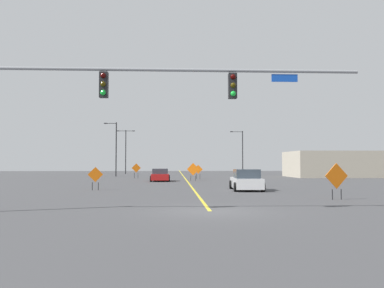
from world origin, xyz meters
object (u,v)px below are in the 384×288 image
(street_lamp_mid_left, at_px, (242,150))
(construction_sign_left_lane, at_px, (193,170))
(construction_sign_median_far, at_px, (95,176))
(car_white_far, at_px, (246,181))
(construction_sign_left_shoulder, at_px, (136,169))
(street_lamp_far_right, at_px, (115,146))
(traffic_signal_assembly, at_px, (113,93))
(street_lamp_near_right, at_px, (126,148))
(car_red_approaching, at_px, (160,175))
(construction_sign_median_near, at_px, (337,177))
(construction_sign_right_lane, at_px, (198,170))

(street_lamp_mid_left, distance_m, construction_sign_left_lane, 25.47)
(construction_sign_median_far, height_order, car_white_far, construction_sign_median_far)
(construction_sign_median_far, xyz_separation_m, car_white_far, (10.88, -0.56, -0.35))
(construction_sign_left_shoulder, xyz_separation_m, construction_sign_median_far, (-0.89, -22.42, -0.16))
(street_lamp_far_right, bearing_deg, construction_sign_left_lane, -53.98)
(construction_sign_left_lane, height_order, car_white_far, construction_sign_left_lane)
(traffic_signal_assembly, relative_size, construction_sign_median_far, 9.55)
(street_lamp_near_right, xyz_separation_m, construction_sign_left_lane, (10.57, -27.33, -3.39))
(construction_sign_left_shoulder, height_order, construction_sign_median_far, construction_sign_left_shoulder)
(car_red_approaching, relative_size, car_white_far, 0.89)
(street_lamp_far_right, xyz_separation_m, car_white_far, (13.67, -29.84, -3.64))
(street_lamp_mid_left, relative_size, construction_sign_median_far, 4.41)
(construction_sign_median_near, distance_m, car_red_approaching, 24.31)
(traffic_signal_assembly, height_order, construction_sign_left_shoulder, traffic_signal_assembly)
(street_lamp_far_right, distance_m, construction_sign_right_lane, 15.09)
(construction_sign_left_lane, distance_m, construction_sign_median_near, 23.75)
(street_lamp_mid_left, bearing_deg, street_lamp_near_right, 169.14)
(construction_sign_left_shoulder, height_order, car_red_approaching, construction_sign_left_shoulder)
(construction_sign_left_lane, bearing_deg, car_white_far, -78.59)
(construction_sign_left_shoulder, bearing_deg, street_lamp_far_right, 118.22)
(traffic_signal_assembly, height_order, construction_sign_median_near, traffic_signal_assembly)
(construction_sign_right_lane, xyz_separation_m, car_white_far, (2.19, -20.60, -0.38))
(construction_sign_right_lane, height_order, construction_sign_median_far, construction_sign_right_lane)
(construction_sign_right_lane, distance_m, car_red_approaching, 7.56)
(street_lamp_far_right, relative_size, car_red_approaching, 2.03)
(construction_sign_median_far, distance_m, car_red_approaching, 14.60)
(construction_sign_left_lane, bearing_deg, street_lamp_near_right, 111.14)
(traffic_signal_assembly, bearing_deg, construction_sign_right_lane, 80.47)
(street_lamp_near_right, relative_size, street_lamp_mid_left, 1.05)
(traffic_signal_assembly, relative_size, construction_sign_right_lane, 9.30)
(street_lamp_far_right, bearing_deg, car_white_far, -65.39)
(street_lamp_near_right, height_order, construction_sign_median_near, street_lamp_near_right)
(construction_sign_median_near, bearing_deg, street_lamp_near_right, 108.89)
(construction_sign_right_lane, bearing_deg, construction_sign_left_shoulder, 163.04)
(street_lamp_mid_left, bearing_deg, construction_sign_left_shoulder, -135.86)
(street_lamp_near_right, distance_m, car_red_approaching, 29.21)
(street_lamp_near_right, xyz_separation_m, street_lamp_far_right, (-0.02, -12.77, -0.26))
(street_lamp_near_right, distance_m, street_lamp_mid_left, 20.31)
(construction_sign_left_shoulder, bearing_deg, street_lamp_near_right, 100.56)
(construction_sign_left_lane, bearing_deg, construction_sign_left_shoulder, 131.88)
(street_lamp_near_right, distance_m, construction_sign_median_far, 42.29)
(traffic_signal_assembly, distance_m, construction_sign_left_shoulder, 35.63)
(construction_sign_median_far, bearing_deg, traffic_signal_assembly, -76.35)
(construction_sign_left_lane, bearing_deg, construction_sign_median_near, -73.87)
(construction_sign_median_near, relative_size, car_red_approaching, 0.51)
(car_white_far, bearing_deg, car_red_approaching, 114.63)
(street_lamp_mid_left, distance_m, construction_sign_median_far, 42.02)
(construction_sign_left_lane, bearing_deg, construction_sign_median_far, -117.90)
(street_lamp_far_right, height_order, construction_sign_right_lane, street_lamp_far_right)
(construction_sign_right_lane, distance_m, construction_sign_left_lane, 5.40)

